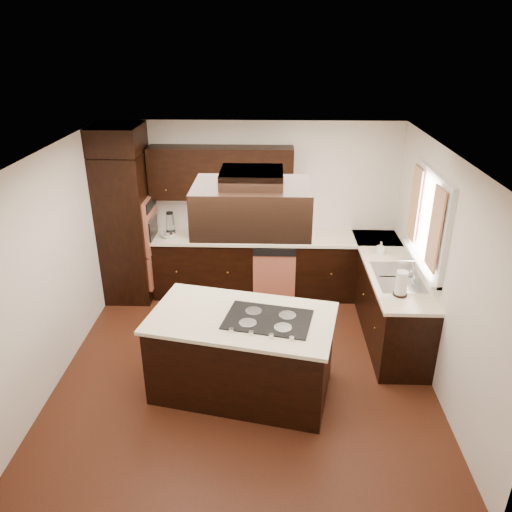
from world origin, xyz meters
The scene contains 30 objects.
floor centered at (0.00, 0.00, -0.01)m, with size 4.20×4.20×0.02m, color #5A2A17.
ceiling centered at (0.00, 0.00, 2.51)m, with size 4.20×4.20×0.02m, color white.
wall_back centered at (0.00, 2.11, 1.25)m, with size 4.20×0.02×2.50m, color beige.
wall_front centered at (0.00, -2.11, 1.25)m, with size 4.20×0.02×2.50m, color beige.
wall_left centered at (-2.11, 0.00, 1.25)m, with size 0.02×4.20×2.50m, color beige.
wall_right centered at (2.11, 0.00, 1.25)m, with size 0.02×4.20×2.50m, color beige.
oven_column centered at (-1.78, 1.71, 1.06)m, with size 0.65×0.75×2.12m, color black.
wall_oven_face centered at (-1.43, 1.71, 1.12)m, with size 0.05×0.62×0.78m, color #BA654A.
base_cabinets_back centered at (0.03, 1.80, 0.44)m, with size 2.93×0.60×0.88m, color black.
base_cabinets_right centered at (1.80, 0.90, 0.44)m, with size 0.60×2.40×0.88m, color black.
countertop_back centered at (0.03, 1.79, 0.90)m, with size 2.93×0.63×0.04m, color #F2E7C4.
countertop_right centered at (1.79, 0.90, 0.90)m, with size 0.63×2.40×0.04m, color #F2E7C4.
upper_cabinets centered at (-0.43, 1.93, 1.81)m, with size 2.00×0.34×0.72m, color black.
dishwasher_front centered at (0.33, 1.50, 0.40)m, with size 0.60×0.05×0.72m, color #BA654A.
window_frame centered at (2.07, 0.55, 1.65)m, with size 0.06×1.32×1.12m, color white.
window_pane centered at (2.10, 0.55, 1.65)m, with size 0.00×1.20×1.00m, color white.
curtain_left centered at (2.01, 0.13, 1.70)m, with size 0.02×0.34×0.90m, color beige.
curtain_right centered at (2.01, 0.97, 1.70)m, with size 0.02×0.34×0.90m, color beige.
sink_rim centered at (1.80, 0.55, 0.92)m, with size 0.52×0.84×0.01m, color silver.
island centered at (-0.02, -0.41, 0.44)m, with size 1.83×1.00×0.88m, color black.
island_top centered at (-0.02, -0.41, 0.90)m, with size 1.90×1.07×0.04m, color #F2E7C4.
cooktop centered at (0.26, -0.47, 0.93)m, with size 0.87×0.58×0.01m, color black.
range_hood centered at (0.10, -0.55, 2.16)m, with size 1.05×0.72×0.42m, color black.
hood_duct centered at (0.10, -0.55, 2.44)m, with size 0.55×0.50×0.13m, color black.
blender_base centered at (-1.15, 1.70, 0.97)m, with size 0.15×0.15×0.10m, color silver.
blender_pitcher centered at (-1.15, 1.70, 1.15)m, with size 0.13×0.13×0.26m, color silver.
spice_rack centered at (-0.68, 1.71, 1.08)m, with size 0.40×0.10×0.33m, color black.
mixing_bowl centered at (-1.18, 1.74, 0.95)m, with size 0.25×0.25×0.06m, color white.
soap_bottle centered at (1.72, 1.23, 1.00)m, with size 0.08×0.08×0.17m, color white.
paper_towel centered at (1.72, 0.10, 1.06)m, with size 0.13×0.13×0.29m, color white.
Camera 1 is at (0.28, -4.83, 3.62)m, focal length 35.00 mm.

